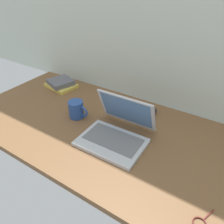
# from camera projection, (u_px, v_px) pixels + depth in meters

# --- Properties ---
(desk) EXTENTS (1.60, 0.76, 0.03)m
(desk) POSITION_uv_depth(u_px,v_px,m) (104.00, 130.00, 1.16)
(desk) COLOR brown
(desk) RESTS_ON ground
(laptop) EXTENTS (0.31, 0.30, 0.21)m
(laptop) POSITION_uv_depth(u_px,v_px,m) (117.00, 131.00, 1.06)
(laptop) COLOR #B2B5BA
(laptop) RESTS_ON desk
(coffee_mug) EXTENTS (0.12, 0.08, 0.10)m
(coffee_mug) POSITION_uv_depth(u_px,v_px,m) (77.00, 109.00, 1.22)
(coffee_mug) COLOR #26478C
(coffee_mug) RESTS_ON desk
(remote_control_far) EXTENTS (0.06, 0.16, 0.02)m
(remote_control_far) POSITION_uv_depth(u_px,v_px,m) (149.00, 116.00, 1.23)
(remote_control_far) COLOR black
(remote_control_far) RESTS_ON desk
(book_stack) EXTENTS (0.22, 0.19, 0.05)m
(book_stack) POSITION_uv_depth(u_px,v_px,m) (61.00, 84.00, 1.54)
(book_stack) COLOR #D8BF4C
(book_stack) RESTS_ON desk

